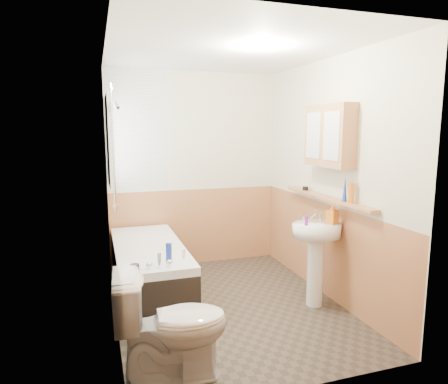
{
  "coord_description": "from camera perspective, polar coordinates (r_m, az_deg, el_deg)",
  "views": [
    {
      "loc": [
        -1.22,
        -3.64,
        1.77
      ],
      "look_at": [
        0.0,
        0.15,
        1.15
      ],
      "focal_mm": 32.0,
      "sensor_mm": 36.0,
      "label": 1
    }
  ],
  "objects": [
    {
      "name": "wall_front",
      "position": [
        2.59,
        10.65,
        -2.9
      ],
      "size": [
        2.2,
        0.02,
        2.5
      ],
      "primitive_type": "cube",
      "color": "beige",
      "rests_on": "ground"
    },
    {
      "name": "soap_bottle",
      "position": [
        4.08,
        15.2,
        -3.77
      ],
      "size": [
        0.15,
        0.22,
        0.09
      ],
      "primitive_type": "imported",
      "rotation": [
        0.0,
        0.0,
        0.33
      ],
      "color": "orange",
      "rests_on": "sink"
    },
    {
      "name": "clear_bottle",
      "position": [
        3.96,
        11.68,
        -4.03
      ],
      "size": [
        0.04,
        0.04,
        0.09
      ],
      "primitive_type": "cylinder",
      "rotation": [
        0.0,
        0.0,
        -0.07
      ],
      "color": "purple",
      "rests_on": "sink"
    },
    {
      "name": "pine_shelf",
      "position": [
        4.27,
        14.38,
        -0.79
      ],
      "size": [
        0.1,
        1.55,
        0.03
      ],
      "primitive_type": "cube",
      "color": "#B97B4C",
      "rests_on": "wall_right"
    },
    {
      "name": "wainscot_front",
      "position": [
        2.86,
        9.98,
        -17.7
      ],
      "size": [
        2.2,
        0.01,
        1.0
      ],
      "primitive_type": "cube",
      "color": "#B97B4C",
      "rests_on": "wall_front"
    },
    {
      "name": "orange_bottle",
      "position": [
        3.83,
        -5.76,
        -8.76
      ],
      "size": [
        0.03,
        0.03,
        0.09
      ],
      "primitive_type": "cylinder",
      "rotation": [
        0.0,
        0.0,
        -0.07
      ],
      "color": "silver",
      "rests_on": "bathtub"
    },
    {
      "name": "foam_can",
      "position": [
        3.91,
        17.71,
        -0.14
      ],
      "size": [
        0.07,
        0.07,
        0.2
      ],
      "primitive_type": "cylinder",
      "rotation": [
        0.0,
        0.0,
        -0.14
      ],
      "color": "orange",
      "rests_on": "pine_shelf"
    },
    {
      "name": "floor",
      "position": [
        4.23,
        0.65,
        -15.9
      ],
      "size": [
        2.8,
        2.8,
        0.0
      ],
      "primitive_type": "plane",
      "color": "#2F2821",
      "rests_on": "ground"
    },
    {
      "name": "sink",
      "position": [
        4.13,
        13.01,
        -7.7
      ],
      "size": [
        0.5,
        0.4,
        0.96
      ],
      "rotation": [
        0.0,
        0.0,
        0.09
      ],
      "color": "white",
      "rests_on": "floor"
    },
    {
      "name": "window",
      "position": [
        4.59,
        -16.01,
        7.02
      ],
      "size": [
        0.03,
        0.79,
        0.99
      ],
      "color": "white",
      "rests_on": "wall_left"
    },
    {
      "name": "blue_gel",
      "position": [
        3.73,
        -7.88,
        -8.57
      ],
      "size": [
        0.06,
        0.05,
        0.18
      ],
      "primitive_type": "cube",
      "rotation": [
        0.0,
        0.0,
        -0.43
      ],
      "color": "#19339E",
      "rests_on": "bathtub"
    },
    {
      "name": "shower_riser",
      "position": [
        4.12,
        -15.45,
        7.42
      ],
      "size": [
        0.11,
        0.08,
        1.26
      ],
      "color": "silver",
      "rests_on": "wall_left"
    },
    {
      "name": "toilet",
      "position": [
        3.01,
        -7.45,
        -18.4
      ],
      "size": [
        0.83,
        0.5,
        0.79
      ],
      "primitive_type": "imported",
      "rotation": [
        0.0,
        0.0,
        1.51
      ],
      "color": "white",
      "rests_on": "floor"
    },
    {
      "name": "medicine_cabinet",
      "position": [
        4.15,
        14.79,
        7.78
      ],
      "size": [
        0.17,
        0.69,
        0.62
      ],
      "color": "#B97B4C",
      "rests_on": "wall_right"
    },
    {
      "name": "wainscot_back",
      "position": [
        5.33,
        -4.11,
        -4.95
      ],
      "size": [
        2.2,
        0.01,
        1.0
      ],
      "primitive_type": "cube",
      "color": "#B97B4C",
      "rests_on": "wall_back"
    },
    {
      "name": "black_jar",
      "position": [
        4.63,
        11.55,
        0.51
      ],
      "size": [
        0.08,
        0.08,
        0.04
      ],
      "primitive_type": "cylinder",
      "rotation": [
        0.0,
        0.0,
        0.25
      ],
      "color": "black",
      "rests_on": "pine_shelf"
    },
    {
      "name": "tile_cladding_left",
      "position": [
        3.68,
        -15.61,
        0.39
      ],
      "size": [
        0.01,
        2.8,
        2.5
      ],
      "primitive_type": "cube",
      "color": "white",
      "rests_on": "wall_left"
    },
    {
      "name": "bathtub",
      "position": [
        4.41,
        -10.63,
        -10.82
      ],
      "size": [
        0.7,
        1.7,
        0.71
      ],
      "color": "black",
      "rests_on": "floor"
    },
    {
      "name": "wall_right",
      "position": [
        4.35,
        14.68,
        1.7
      ],
      "size": [
        0.02,
        2.8,
        2.5
      ],
      "primitive_type": "cube",
      "color": "beige",
      "rests_on": "ground"
    },
    {
      "name": "tile_return_back",
      "position": [
        5.05,
        -12.37,
        8.44
      ],
      "size": [
        0.75,
        0.01,
        1.5
      ],
      "primitive_type": "cube",
      "color": "white",
      "rests_on": "wall_back"
    },
    {
      "name": "green_bottle",
      "position": [
        3.99,
        16.88,
        0.35
      ],
      "size": [
        0.05,
        0.05,
        0.23
      ],
      "primitive_type": "cone",
      "rotation": [
        0.0,
        0.0,
        0.13
      ],
      "color": "#19339E",
      "rests_on": "pine_shelf"
    },
    {
      "name": "cream_jar",
      "position": [
        3.6,
        -12.67,
        -10.45
      ],
      "size": [
        0.1,
        0.1,
        0.05
      ],
      "primitive_type": "cylinder",
      "rotation": [
        0.0,
        0.0,
        -0.19
      ],
      "color": "black",
      "rests_on": "bathtub"
    },
    {
      "name": "wall_back",
      "position": [
        5.22,
        -4.25,
        3.13
      ],
      "size": [
        2.2,
        0.02,
        2.5
      ],
      "primitive_type": "cube",
      "color": "beige",
      "rests_on": "ground"
    },
    {
      "name": "wainscot_right",
      "position": [
        4.49,
        14.07,
        -7.84
      ],
      "size": [
        0.01,
        2.8,
        1.0
      ],
      "primitive_type": "cube",
      "color": "#B97B4C",
      "rests_on": "wall_right"
    },
    {
      "name": "ceiling",
      "position": [
        3.9,
        0.72,
        19.63
      ],
      "size": [
        2.8,
        2.8,
        0.0
      ],
      "primitive_type": "plane",
      "rotation": [
        3.14,
        0.0,
        0.0
      ],
      "color": "white",
      "rests_on": "ground"
    },
    {
      "name": "wall_left",
      "position": [
        3.68,
        -15.95,
        0.37
      ],
      "size": [
        0.02,
        2.8,
        2.5
      ],
      "primitive_type": "cube",
      "color": "beige",
      "rests_on": "ground"
    }
  ]
}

